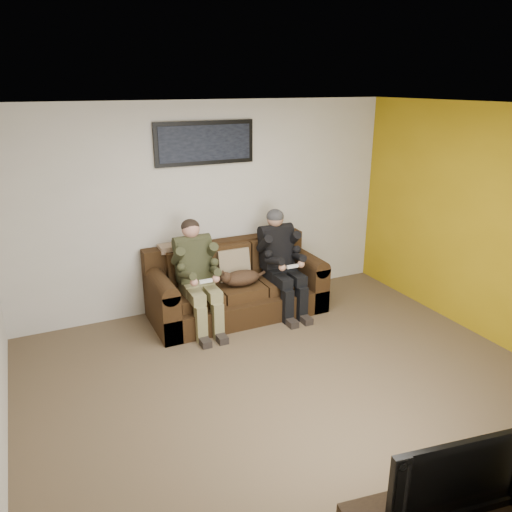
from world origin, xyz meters
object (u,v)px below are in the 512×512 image
cat (240,278)px  framed_poster (205,143)px  sofa (235,287)px  person_left (197,270)px  person_right (281,256)px  television (453,469)px

cat → framed_poster: framed_poster is taller
sofa → person_left: 0.70m
person_left → person_right: size_ratio=0.99×
cat → television: television is taller
sofa → person_right: size_ratio=1.66×
sofa → cat: size_ratio=3.27×
cat → television: 3.59m
sofa → cat: bearing=-93.0°
person_left → person_right: bearing=0.0°
person_right → television: person_right is taller
sofa → person_left: person_left is taller
sofa → framed_poster: 1.82m
framed_poster → television: framed_poster is taller
framed_poster → person_right: bearing=-37.0°
person_left → television: bearing=-84.7°
television → framed_poster: bearing=98.4°
person_left → framed_poster: framed_poster is taller
sofa → framed_poster: bearing=117.2°
sofa → television: 3.80m
sofa → person_right: 0.70m
cat → framed_poster: 1.68m
television → sofa: bearing=95.3°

